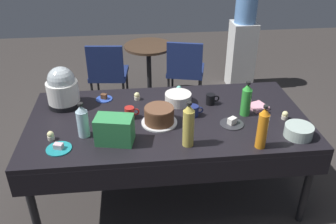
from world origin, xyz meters
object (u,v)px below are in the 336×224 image
dessert_plate_charcoal (232,123)px  cupcake_vanilla (179,90)px  cupcake_lemon (285,115)px  soda_bottle_water (83,121)px  coffee_mug_navy (193,111)px  soda_carton (115,130)px  maroon_chair_left (108,71)px  coffee_mug_black (211,99)px  potluck_table (168,124)px  round_cafe_table (149,62)px  dessert_plate_cobalt (104,98)px  soda_bottle_lime_soda (246,100)px  dessert_plate_teal (59,148)px  cupcake_berry (137,96)px  soda_bottle_orange_juice (263,128)px  frosted_layer_cake (159,116)px  maroon_chair_right (185,68)px  water_cooler (242,45)px  slow_cooker (62,88)px  glass_salad_bowl (299,131)px  coffee_mug_red (130,113)px  ceramic_snack_bowl (178,98)px  cupcake_mint (51,136)px  soda_bottle_ginger_ale (188,125)px

dessert_plate_charcoal → cupcake_vanilla: size_ratio=2.72×
cupcake_lemon → soda_bottle_water: (-1.55, -0.07, 0.09)m
coffee_mug_navy → soda_carton: bearing=-154.0°
maroon_chair_left → coffee_mug_black: bearing=-56.0°
potluck_table → round_cafe_table: size_ratio=3.06×
dessert_plate_cobalt → soda_bottle_lime_soda: 1.21m
dessert_plate_charcoal → dessert_plate_teal: size_ratio=1.04×
dessert_plate_charcoal → cupcake_berry: 0.86m
potluck_table → cupcake_berry: 0.42m
soda_bottle_orange_juice → round_cafe_table: 2.39m
frosted_layer_cake → dessert_plate_cobalt: frosted_layer_cake is taller
soda_bottle_orange_juice → maroon_chair_right: bearing=96.0°
cupcake_berry → maroon_chair_left: size_ratio=0.08×
soda_bottle_lime_soda → water_cooler: bearing=73.7°
dessert_plate_cobalt → maroon_chair_left: maroon_chair_left is taller
slow_cooker → maroon_chair_right: bearing=46.4°
cupcake_berry → soda_bottle_lime_soda: bearing=-22.1°
glass_salad_bowl → soda_bottle_water: bearing=173.5°
potluck_table → maroon_chair_right: maroon_chair_right is taller
coffee_mug_red → dessert_plate_cobalt: bearing=123.5°
potluck_table → coffee_mug_navy: coffee_mug_navy is taller
slow_cooker → coffee_mug_black: size_ratio=2.99×
soda_bottle_water → ceramic_snack_bowl: bearing=29.4°
cupcake_mint → coffee_mug_red: bearing=23.1°
coffee_mug_red → maroon_chair_right: (0.68, 1.55, -0.31)m
soda_bottle_orange_juice → potluck_table: bearing=142.2°
frosted_layer_cake → soda_bottle_lime_soda: (0.70, 0.06, 0.07)m
ceramic_snack_bowl → cupcake_mint: ceramic_snack_bowl is taller
ceramic_snack_bowl → cupcake_vanilla: bearing=80.5°
cupcake_lemon → cupcake_mint: 1.78m
cupcake_mint → water_cooler: 3.07m
soda_bottle_lime_soda → maroon_chair_right: soda_bottle_lime_soda is taller
frosted_layer_cake → glass_salad_bowl: frosted_layer_cake is taller
cupcake_lemon → soda_bottle_water: size_ratio=0.25×
cupcake_berry → coffee_mug_navy: bearing=-36.5°
cupcake_mint → soda_bottle_water: bearing=6.5°
soda_bottle_water → coffee_mug_black: (1.02, 0.37, -0.08)m
coffee_mug_red → soda_bottle_water: bearing=-147.2°
soda_bottle_orange_juice → cupcake_mint: bearing=170.4°
dessert_plate_teal → coffee_mug_navy: size_ratio=1.38×
glass_salad_bowl → dessert_plate_teal: bearing=179.3°
soda_bottle_orange_juice → maroon_chair_left: size_ratio=0.39×
cupcake_mint → maroon_chair_right: maroon_chair_right is taller
soda_bottle_ginger_ale → water_cooler: 2.67m
coffee_mug_black → maroon_chair_right: maroon_chair_right is taller
coffee_mug_red → soda_carton: (-0.11, -0.32, 0.05)m
soda_bottle_water → round_cafe_table: size_ratio=0.37×
potluck_table → coffee_mug_black: (0.38, 0.18, 0.11)m
dessert_plate_cobalt → coffee_mug_navy: coffee_mug_navy is taller
frosted_layer_cake → coffee_mug_navy: size_ratio=2.17×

